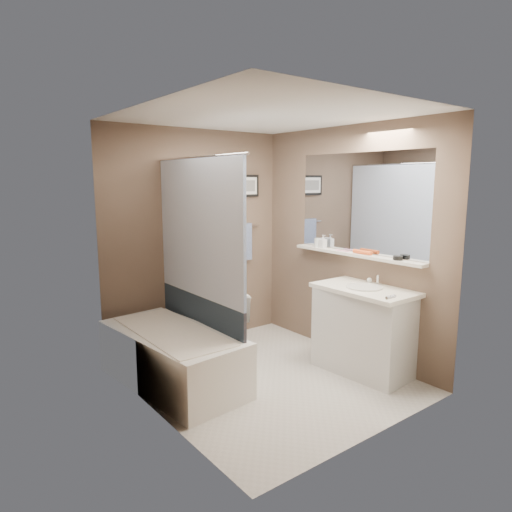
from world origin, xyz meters
TOP-DOWN VIEW (x-y plane):
  - ground at (0.00, 0.00)m, footprint 2.50×2.50m
  - ceiling at (0.00, 0.00)m, footprint 2.20×2.50m
  - wall_back at (0.00, 1.23)m, footprint 2.20×0.04m
  - wall_front at (0.00, -1.23)m, footprint 2.20×0.04m
  - wall_left at (-1.08, 0.00)m, footprint 0.04×2.50m
  - wall_right at (1.08, 0.00)m, footprint 0.04×2.50m
  - tile_surround at (-1.09, 0.50)m, footprint 0.02×1.55m
  - curtain_rod at (-0.40, 0.50)m, footprint 0.02×1.55m
  - curtain_upper at (-0.40, 0.50)m, footprint 0.03×1.45m
  - curtain_lower at (-0.40, 0.50)m, footprint 0.03×1.45m
  - mirror at (1.09, -0.15)m, footprint 0.02×1.60m
  - shelf at (1.04, -0.15)m, footprint 0.12×1.60m
  - towel_bar at (0.55, 1.22)m, footprint 0.60×0.02m
  - towel at (0.55, 1.20)m, footprint 0.34×0.05m
  - art_frame at (0.55, 1.23)m, footprint 0.62×0.02m
  - art_mat at (0.55, 1.22)m, footprint 0.56×0.00m
  - art_image at (0.55, 1.22)m, footprint 0.50×0.00m
  - door at (0.55, -1.24)m, footprint 0.80×0.02m
  - door_handle at (0.22, -1.19)m, footprint 0.10×0.02m
  - bathtub at (-0.75, 0.42)m, footprint 0.84×1.56m
  - tub_rim at (-0.75, 0.42)m, footprint 0.56×1.36m
  - toilet at (0.15, 0.89)m, footprint 0.56×0.74m
  - vanity at (0.85, -0.45)m, footprint 0.57×0.93m
  - countertop at (0.84, -0.45)m, footprint 0.54×0.96m
  - sink_basin at (0.83, -0.45)m, footprint 0.34×0.34m
  - faucet_spout at (1.03, -0.45)m, footprint 0.02×0.02m
  - faucet_knob at (1.03, -0.35)m, footprint 0.05×0.05m
  - candle_bowl_near at (1.04, -0.66)m, footprint 0.09×0.09m
  - hair_brush_front at (1.04, -0.25)m, footprint 0.04×0.22m
  - pink_comb at (1.04, 0.02)m, footprint 0.05×0.16m
  - glass_jar at (1.04, 0.37)m, footprint 0.08×0.08m
  - soap_bottle at (1.04, 0.30)m, footprint 0.07×0.07m

SIDE VIEW (x-z plane):
  - ground at x=0.00m, z-range 0.00..0.00m
  - bathtub at x=-0.75m, z-range 0.00..0.50m
  - toilet at x=0.15m, z-range 0.00..0.67m
  - vanity at x=0.85m, z-range 0.00..0.80m
  - tub_rim at x=-0.75m, z-range 0.49..0.51m
  - curtain_lower at x=-0.40m, z-range 0.40..0.76m
  - countertop at x=0.84m, z-range 0.80..0.84m
  - sink_basin at x=0.83m, z-range 0.84..0.86m
  - faucet_knob at x=1.03m, z-range 0.84..0.90m
  - faucet_spout at x=1.03m, z-range 0.84..0.94m
  - tile_surround at x=-1.09m, z-range 0.00..2.00m
  - door at x=0.55m, z-range 0.00..2.00m
  - door_handle at x=0.22m, z-range 0.99..1.01m
  - shelf at x=1.04m, z-range 1.09..1.11m
  - pink_comb at x=1.04m, z-range 1.11..1.12m
  - towel at x=0.55m, z-range 0.90..1.34m
  - candle_bowl_near at x=1.04m, z-range 1.11..1.16m
  - hair_brush_front at x=1.04m, z-range 1.12..1.16m
  - glass_jar at x=1.04m, z-range 1.11..1.22m
  - soap_bottle at x=1.04m, z-range 1.11..1.26m
  - wall_back at x=0.00m, z-range 0.00..2.40m
  - wall_front at x=0.00m, z-range 0.00..2.40m
  - wall_left at x=-1.08m, z-range 0.00..2.40m
  - wall_right at x=1.08m, z-range 0.00..2.40m
  - towel_bar at x=0.55m, z-range 1.29..1.31m
  - curtain_upper at x=-0.40m, z-range 0.76..2.04m
  - mirror at x=1.09m, z-range 1.12..2.12m
  - art_frame at x=0.55m, z-range 1.65..1.91m
  - art_mat at x=0.55m, z-range 1.68..1.88m
  - art_image at x=0.55m, z-range 1.72..1.84m
  - curtain_rod at x=-0.40m, z-range 2.04..2.06m
  - ceiling at x=0.00m, z-range 2.36..2.40m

